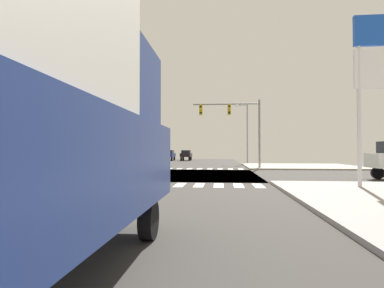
# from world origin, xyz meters

# --- Properties ---
(ground) EXTENTS (90.00, 90.00, 0.05)m
(ground) POSITION_xyz_m (0.00, 0.00, -0.03)
(ground) COLOR #3E3B38
(sidewalk_corner_ne) EXTENTS (12.00, 12.00, 0.14)m
(sidewalk_corner_ne) POSITION_xyz_m (13.00, 12.00, 0.07)
(sidewalk_corner_ne) COLOR #A09B91
(sidewalk_corner_ne) RESTS_ON ground
(sidewalk_corner_nw) EXTENTS (12.00, 12.00, 0.14)m
(sidewalk_corner_nw) POSITION_xyz_m (-13.00, 12.00, 0.07)
(sidewalk_corner_nw) COLOR #A19C96
(sidewalk_corner_nw) RESTS_ON ground
(crosswalk_near) EXTENTS (13.50, 2.00, 0.01)m
(crosswalk_near) POSITION_xyz_m (-0.25, -7.30, 0.00)
(crosswalk_near) COLOR white
(crosswalk_near) RESTS_ON ground
(crosswalk_far) EXTENTS (13.50, 2.00, 0.01)m
(crosswalk_far) POSITION_xyz_m (-0.25, 7.30, 0.00)
(crosswalk_far) COLOR white
(crosswalk_far) RESTS_ON ground
(traffic_signal_mast) EXTENTS (6.60, 0.55, 6.79)m
(traffic_signal_mast) POSITION_xyz_m (5.58, 7.54, 5.01)
(traffic_signal_mast) COLOR gray
(traffic_signal_mast) RESTS_ON ground
(gas_station_sign) EXTENTS (1.60, 0.20, 7.94)m
(gas_station_sign) POSITION_xyz_m (11.23, -8.51, 5.49)
(gas_station_sign) COLOR silver
(gas_station_sign) RESTS_ON ground
(street_lamp) EXTENTS (1.78, 0.32, 8.10)m
(street_lamp) POSITION_xyz_m (7.64, 19.55, 4.84)
(street_lamp) COLOR gray
(street_lamp) RESTS_ON ground
(bank_building) EXTENTS (16.24, 7.96, 4.96)m
(bank_building) POSITION_xyz_m (-18.51, 12.43, 2.49)
(bank_building) COLOR gray
(bank_building) RESTS_ON ground
(sedan_nearside_1) EXTENTS (1.80, 4.30, 1.88)m
(sedan_nearside_1) POSITION_xyz_m (-5.00, 32.14, 1.12)
(sedan_nearside_1) COLOR black
(sedan_nearside_1) RESTS_ON ground
(sedan_crossing_2) EXTENTS (1.80, 4.30, 1.88)m
(sedan_crossing_2) POSITION_xyz_m (-2.00, 32.98, 1.12)
(sedan_crossing_2) COLOR black
(sedan_crossing_2) RESTS_ON ground
(box_truck_trailing_1) EXTENTS (2.40, 7.20, 4.85)m
(box_truck_trailing_1) POSITION_xyz_m (2.00, -19.88, 2.56)
(box_truck_trailing_1) COLOR black
(box_truck_trailing_1) RESTS_ON ground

